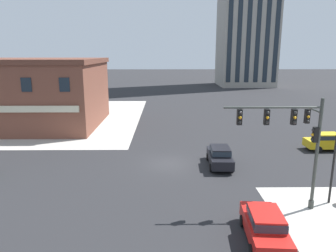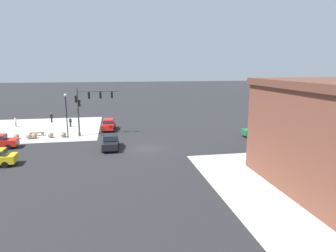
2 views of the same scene
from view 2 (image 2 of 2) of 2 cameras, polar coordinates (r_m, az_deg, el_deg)
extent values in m
plane|color=#262628|center=(35.69, -4.19, -4.30)|extent=(320.00, 320.00, 0.00)
cube|color=#B7B2A8|center=(51.13, -24.21, -0.49)|extent=(20.00, 19.00, 0.02)
cylinder|color=#383D38|center=(43.49, -16.64, -1.56)|extent=(0.32, 0.32, 0.50)
cylinder|color=#383D38|center=(42.93, -16.87, 2.54)|extent=(0.20, 0.20, 6.79)
cylinder|color=#383D38|center=(42.38, -13.31, 6.51)|extent=(5.61, 0.12, 0.12)
cylinder|color=#383D38|center=(41.74, -17.21, 5.83)|extent=(0.11, 1.80, 0.11)
cube|color=black|center=(42.50, -14.96, 5.70)|extent=(0.28, 0.28, 0.90)
sphere|color=#282828|center=(42.64, -14.96, 6.09)|extent=(0.18, 0.18, 0.18)
sphere|color=orange|center=(42.66, -14.94, 5.72)|extent=(0.18, 0.18, 0.18)
sphere|color=#282828|center=(42.69, -14.92, 5.35)|extent=(0.18, 0.18, 0.18)
cube|color=black|center=(42.41, -12.85, 5.79)|extent=(0.28, 0.28, 0.90)
sphere|color=#282828|center=(42.55, -12.86, 6.18)|extent=(0.18, 0.18, 0.18)
sphere|color=orange|center=(42.57, -12.84, 5.81)|extent=(0.18, 0.18, 0.18)
sphere|color=#282828|center=(42.60, -12.83, 5.43)|extent=(0.18, 0.18, 0.18)
cube|color=black|center=(42.38, -10.74, 5.87)|extent=(0.28, 0.28, 0.90)
sphere|color=#282828|center=(42.51, -10.75, 6.26)|extent=(0.18, 0.18, 0.18)
sphere|color=orange|center=(42.54, -10.74, 5.89)|extent=(0.18, 0.18, 0.18)
sphere|color=#282828|center=(42.56, -10.72, 5.51)|extent=(0.18, 0.18, 0.18)
cube|color=black|center=(42.74, -16.70, 4.22)|extent=(0.28, 0.28, 0.90)
sphere|color=#282828|center=(42.69, -16.51, 4.60)|extent=(0.18, 0.18, 0.18)
sphere|color=orange|center=(42.72, -16.49, 4.23)|extent=(0.18, 0.18, 0.18)
sphere|color=#282828|center=(42.76, -16.47, 3.86)|extent=(0.18, 0.18, 0.18)
cube|color=black|center=(41.00, -17.29, 4.96)|extent=(0.28, 0.28, 0.90)
sphere|color=#282828|center=(41.13, -17.29, 5.37)|extent=(0.18, 0.18, 0.18)
sphere|color=orange|center=(41.16, -17.26, 4.98)|extent=(0.18, 0.18, 0.18)
sphere|color=#282828|center=(41.19, -17.24, 4.59)|extent=(0.18, 0.18, 0.18)
sphere|color=gray|center=(43.45, -19.48, -1.57)|extent=(0.76, 0.76, 0.76)
sphere|color=gray|center=(43.79, -21.66, -1.63)|extent=(0.76, 0.76, 0.76)
sphere|color=gray|center=(44.21, -24.33, -1.72)|extent=(0.76, 0.76, 0.76)
sphere|color=gray|center=(44.24, -25.16, -1.79)|extent=(0.76, 0.76, 0.76)
sphere|color=gray|center=(44.86, -27.15, -1.79)|extent=(0.76, 0.76, 0.76)
cube|color=brown|center=(45.76, -23.85, -1.19)|extent=(1.80, 0.49, 0.10)
cube|color=gray|center=(45.64, -22.98, -1.47)|extent=(0.24, 0.41, 0.39)
cube|color=gray|center=(45.98, -24.68, -1.51)|extent=(0.24, 0.41, 0.39)
cylinder|color=gray|center=(54.21, -27.27, 0.30)|extent=(0.13, 0.13, 0.81)
cylinder|color=gray|center=(54.05, -27.18, 0.28)|extent=(0.13, 0.13, 0.81)
cube|color=beige|center=(54.02, -27.29, 1.01)|extent=(0.39, 0.38, 0.57)
cylinder|color=beige|center=(54.21, -27.42, 1.07)|extent=(0.09, 0.09, 0.55)
cylinder|color=beige|center=(53.81, -27.17, 1.02)|extent=(0.09, 0.09, 0.55)
sphere|color=brown|center=(53.95, -27.33, 1.46)|extent=(0.22, 0.22, 0.22)
cylinder|color=black|center=(50.48, -18.15, 0.26)|extent=(0.13, 0.13, 0.78)
cylinder|color=black|center=(50.59, -18.31, 0.27)|extent=(0.13, 0.13, 0.78)
cube|color=black|center=(50.42, -18.28, 1.00)|extent=(0.39, 0.35, 0.55)
cylinder|color=black|center=(50.27, -18.08, 1.02)|extent=(0.09, 0.09, 0.52)
cylinder|color=black|center=(50.56, -18.48, 1.05)|extent=(0.09, 0.09, 0.52)
sphere|color=brown|center=(50.35, -18.31, 1.46)|extent=(0.21, 0.21, 0.21)
cylinder|color=black|center=(55.67, -21.52, 1.06)|extent=(0.13, 0.13, 0.85)
cylinder|color=black|center=(55.79, -21.39, 1.09)|extent=(0.13, 0.13, 0.85)
cube|color=black|center=(55.61, -21.51, 1.82)|extent=(0.36, 0.39, 0.60)
cylinder|color=black|center=(55.46, -21.69, 1.81)|extent=(0.09, 0.09, 0.57)
cylinder|color=black|center=(55.76, -21.34, 1.88)|extent=(0.09, 0.09, 0.57)
sphere|color=#997051|center=(55.55, -21.54, 2.27)|extent=(0.23, 0.23, 0.23)
cylinder|color=black|center=(42.53, -18.89, 1.58)|extent=(0.14, 0.14, 5.69)
sphere|color=white|center=(42.16, -19.15, 5.63)|extent=(0.36, 0.36, 0.36)
cylinder|color=black|center=(32.80, -28.89, -6.57)|extent=(0.64, 0.23, 0.64)
cylinder|color=black|center=(34.33, -28.09, -5.73)|extent=(0.64, 0.23, 0.64)
cube|color=#1E6B3D|center=(43.13, 16.97, -1.07)|extent=(4.44, 1.87, 0.76)
cube|color=#1E6B3D|center=(42.92, 16.85, -0.19)|extent=(2.15, 1.55, 0.60)
cube|color=#232D38|center=(42.92, 16.85, -0.19)|extent=(2.24, 1.59, 0.40)
cylinder|color=black|center=(44.58, 17.97, -1.24)|extent=(0.65, 0.24, 0.64)
cylinder|color=black|center=(43.18, 19.06, -1.70)|extent=(0.65, 0.24, 0.64)
cylinder|color=black|center=(43.30, 14.83, -1.42)|extent=(0.65, 0.24, 0.64)
cylinder|color=black|center=(41.86, 15.85, -1.91)|extent=(0.65, 0.24, 0.64)
cylinder|color=black|center=(41.20, -27.75, -3.01)|extent=(0.65, 0.24, 0.64)
cylinder|color=black|center=(39.64, -28.37, -3.60)|extent=(0.65, 0.24, 0.64)
cube|color=black|center=(35.85, -11.00, -3.25)|extent=(1.92, 4.46, 0.76)
cube|color=black|center=(35.83, -11.03, -2.14)|extent=(1.57, 2.17, 0.60)
cube|color=#232D38|center=(35.83, -11.03, -2.14)|extent=(1.61, 2.25, 0.40)
cylinder|color=black|center=(34.60, -9.69, -4.39)|extent=(0.24, 0.65, 0.64)
cylinder|color=black|center=(34.68, -12.46, -4.46)|extent=(0.24, 0.65, 0.64)
cylinder|color=black|center=(37.23, -9.60, -3.26)|extent=(0.24, 0.65, 0.64)
cylinder|color=black|center=(37.31, -12.18, -3.33)|extent=(0.24, 0.65, 0.64)
cube|color=red|center=(46.49, -11.37, 0.08)|extent=(2.09, 4.52, 0.76)
cube|color=red|center=(46.52, -11.39, 0.94)|extent=(1.65, 2.22, 0.60)
cube|color=#232D38|center=(46.52, -11.39, 0.94)|extent=(1.70, 2.31, 0.40)
cylinder|color=black|center=(45.17, -10.45, -0.71)|extent=(0.27, 0.66, 0.64)
cylinder|color=black|center=(45.33, -12.56, -0.75)|extent=(0.27, 0.66, 0.64)
cylinder|color=black|center=(47.83, -10.21, -0.03)|extent=(0.27, 0.66, 0.64)
cylinder|color=black|center=(47.98, -12.20, -0.07)|extent=(0.27, 0.66, 0.64)
cube|color=#1E2833|center=(32.40, 24.92, 3.89)|extent=(1.10, 0.08, 1.50)
cube|color=#1E2833|center=(30.26, 18.68, 3.90)|extent=(1.10, 0.08, 1.50)
camera|label=1|loc=(59.87, -6.66, 10.96)|focal=33.63mm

